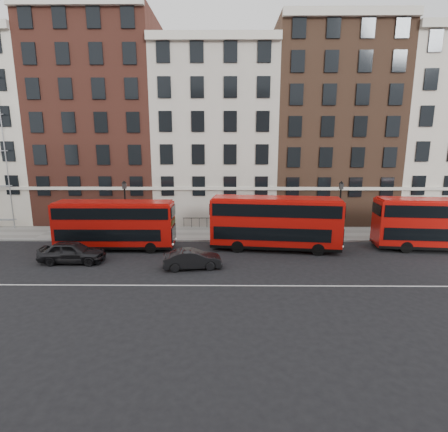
{
  "coord_description": "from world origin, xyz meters",
  "views": [
    {
      "loc": [
        1.3,
        -22.61,
        8.92
      ],
      "look_at": [
        1.05,
        5.0,
        3.0
      ],
      "focal_mm": 28.0,
      "sensor_mm": 36.0,
      "label": 1
    }
  ],
  "objects_px": {
    "bus_d": "(440,223)",
    "car_front": "(192,259)",
    "car_rear": "(72,252)",
    "bus_b": "(115,224)",
    "bus_c": "(275,222)"
  },
  "relations": [
    {
      "from": "car_rear",
      "to": "car_front",
      "type": "distance_m",
      "value": 9.2
    },
    {
      "from": "bus_d",
      "to": "car_rear",
      "type": "height_order",
      "value": "bus_d"
    },
    {
      "from": "bus_b",
      "to": "bus_c",
      "type": "bearing_deg",
      "value": 0.08
    },
    {
      "from": "bus_d",
      "to": "car_front",
      "type": "relative_size",
      "value": 2.52
    },
    {
      "from": "bus_d",
      "to": "car_rear",
      "type": "bearing_deg",
      "value": -168.08
    },
    {
      "from": "car_front",
      "to": "car_rear",
      "type": "bearing_deg",
      "value": 73.83
    },
    {
      "from": "car_front",
      "to": "bus_b",
      "type": "bearing_deg",
      "value": 48.29
    },
    {
      "from": "bus_b",
      "to": "bus_c",
      "type": "relative_size",
      "value": 0.9
    },
    {
      "from": "bus_b",
      "to": "car_front",
      "type": "relative_size",
      "value": 2.34
    },
    {
      "from": "bus_d",
      "to": "car_front",
      "type": "height_order",
      "value": "bus_d"
    },
    {
      "from": "bus_c",
      "to": "bus_d",
      "type": "relative_size",
      "value": 1.03
    },
    {
      "from": "bus_c",
      "to": "car_rear",
      "type": "height_order",
      "value": "bus_c"
    },
    {
      "from": "car_rear",
      "to": "car_front",
      "type": "height_order",
      "value": "car_rear"
    },
    {
      "from": "bus_d",
      "to": "car_front",
      "type": "bearing_deg",
      "value": -162.01
    },
    {
      "from": "bus_c",
      "to": "bus_d",
      "type": "xyz_separation_m",
      "value": [
        13.64,
        -0.0,
        -0.06
      ]
    }
  ]
}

